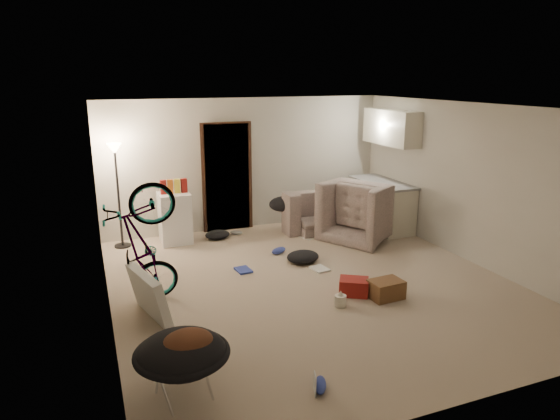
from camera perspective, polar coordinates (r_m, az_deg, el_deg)
name	(u,v)px	position (r m, az deg, el deg)	size (l,w,h in m)	color
floor	(311,284)	(7.29, 3.57, -8.40)	(5.50, 6.00, 0.02)	tan
ceiling	(314,106)	(6.70, 3.93, 11.78)	(5.50, 6.00, 0.02)	white
wall_back	(246,164)	(9.64, -3.90, 5.27)	(5.50, 0.02, 2.50)	beige
wall_front	(465,280)	(4.48, 20.43, -7.46)	(5.50, 0.02, 2.50)	beige
wall_left	(101,220)	(6.26, -19.77, -1.04)	(0.02, 6.00, 2.50)	beige
wall_right	(471,184)	(8.42, 21.04, 2.83)	(0.02, 6.00, 2.50)	beige
doorway	(227,178)	(9.53, -6.10, 3.70)	(0.85, 0.10, 2.04)	black
door_trim	(227,178)	(9.50, -6.05, 3.66)	(0.97, 0.04, 2.10)	#371E13
floor_lamp	(117,173)	(8.85, -18.18, 4.03)	(0.28, 0.28, 1.81)	black
kitchen_counter	(381,205)	(9.94, 11.48, 0.52)	(0.60, 1.50, 0.88)	beige
counter_top	(382,182)	(9.83, 11.62, 3.11)	(0.64, 1.54, 0.04)	gray
kitchen_uppers	(391,127)	(9.74, 12.60, 9.21)	(0.38, 1.40, 0.65)	beige
sofa	(328,211)	(9.90, 5.49, -0.17)	(2.02, 0.79, 0.59)	#3A4139
armchair	(365,216)	(9.33, 9.70, -0.66)	(1.20, 1.05, 0.78)	#3A4139
bicycle	(144,272)	(6.73, -15.29, -6.87)	(0.58, 1.67, 0.88)	black
book_asset	(316,397)	(4.96, 4.11, -20.56)	(0.15, 0.20, 0.02)	maroon
mini_fridge	(175,218)	(9.04, -11.92, -0.90)	(0.53, 0.53, 0.90)	white
snack_box_0	(163,189)	(8.88, -13.19, 2.40)	(0.10, 0.07, 0.30)	maroon
snack_box_1	(170,188)	(8.90, -12.42, 2.47)	(0.10, 0.07, 0.30)	#CB5E19
snack_box_2	(177,187)	(8.92, -11.66, 2.54)	(0.10, 0.07, 0.30)	yellow
snack_box_3	(184,187)	(8.94, -10.91, 2.61)	(0.10, 0.07, 0.30)	maroon
saucer_chair	(182,361)	(4.85, -11.10, -16.59)	(0.88, 0.88, 0.63)	silver
hoodie	(187,343)	(4.73, -10.54, -14.70)	(0.48, 0.40, 0.22)	#59301E
sofa_drape	(283,204)	(9.45, 0.39, 0.70)	(0.56, 0.46, 0.28)	black
tv_box	(149,295)	(6.40, -14.77, -9.34)	(0.11, 0.91, 0.60)	silver
drink_case_a	(386,289)	(6.92, 12.02, -8.85)	(0.44, 0.31, 0.25)	brown
drink_case_b	(354,287)	(6.95, 8.43, -8.66)	(0.39, 0.29, 0.22)	maroon
juicer	(340,300)	(6.60, 6.92, -10.17)	(0.15, 0.15, 0.22)	beige
newspaper	(307,235)	(9.35, 3.05, -2.91)	(0.38, 0.50, 0.01)	#B6B2A8
book_blue	(243,270)	(7.72, -4.21, -6.85)	(0.21, 0.29, 0.03)	#2B3B9D
book_white	(320,269)	(7.77, 4.55, -6.72)	(0.22, 0.29, 0.03)	silver
shoe_0	(279,251)	(8.39, -0.16, -4.66)	(0.30, 0.12, 0.11)	#2B3B9D
shoe_1	(236,233)	(9.39, -5.02, -2.60)	(0.24, 0.10, 0.09)	slate
shoe_2	(320,385)	(5.04, 4.62, -19.30)	(0.28, 0.11, 0.10)	#2B3B9D
clothes_lump_a	(303,257)	(8.03, 2.62, -5.36)	(0.54, 0.46, 0.17)	black
clothes_lump_b	(217,235)	(9.23, -7.17, -2.81)	(0.46, 0.40, 0.14)	black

